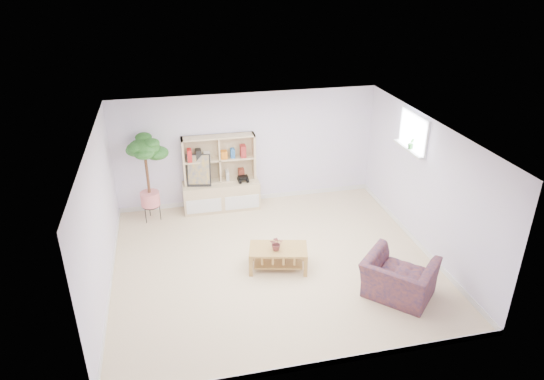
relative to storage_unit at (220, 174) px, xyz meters
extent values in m
cube|color=beige|center=(0.62, -2.24, -0.79)|extent=(5.50, 5.00, 0.01)
cube|color=silver|center=(0.62, -2.24, 1.61)|extent=(5.50, 5.00, 0.01)
cube|color=white|center=(0.62, 0.26, 0.41)|extent=(5.50, 0.01, 2.40)
cube|color=white|center=(0.62, -4.74, 0.41)|extent=(5.50, 0.01, 2.40)
cube|color=white|center=(-2.13, -2.24, 0.41)|extent=(0.01, 5.00, 2.40)
cube|color=white|center=(3.37, -2.24, 0.41)|extent=(0.01, 5.00, 2.40)
cube|color=white|center=(3.29, -1.64, 0.89)|extent=(0.14, 1.00, 0.04)
imported|color=#1E4E21|center=(0.62, -2.47, -0.27)|extent=(0.27, 0.25, 0.25)
imported|color=#191F46|center=(2.31, -3.59, -0.41)|extent=(1.36, 1.36, 0.76)
imported|color=#105014|center=(3.29, -1.70, 1.01)|extent=(0.14, 0.12, 0.22)
camera|label=1|loc=(-0.97, -9.19, 4.03)|focal=32.00mm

